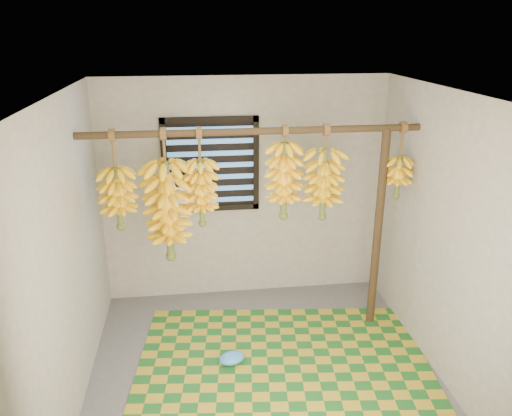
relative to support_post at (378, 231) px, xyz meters
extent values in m
cube|color=#505050|center=(-1.20, -0.70, -1.00)|extent=(3.00, 3.00, 0.01)
cube|color=silver|center=(-1.20, -0.70, 1.40)|extent=(3.00, 3.00, 0.01)
cube|color=gray|center=(-1.20, 0.80, 0.20)|extent=(3.00, 0.01, 2.40)
cube|color=gray|center=(-2.71, -0.70, 0.20)|extent=(0.01, 3.00, 2.40)
cube|color=gray|center=(0.30, -0.70, 0.20)|extent=(0.01, 3.00, 2.40)
cube|color=black|center=(-1.55, 0.78, 0.50)|extent=(1.00, 0.04, 1.00)
cylinder|color=#3E2B17|center=(-1.20, 0.00, 1.00)|extent=(3.00, 0.06, 0.06)
cylinder|color=#3E2B17|center=(0.00, 0.00, 0.00)|extent=(0.08, 0.08, 2.00)
cube|color=#1A591E|center=(-1.02, -0.71, -0.99)|extent=(2.81, 2.35, 0.01)
ellipsoid|color=#3A8ADA|center=(-1.47, -0.51, -0.94)|extent=(0.28, 0.23, 0.10)
cylinder|color=brown|center=(-2.39, 0.00, 0.86)|extent=(0.02, 0.02, 0.34)
cylinder|color=#4C5923|center=(-2.39, 0.00, 0.46)|extent=(0.06, 0.06, 0.52)
cylinder|color=brown|center=(-1.97, 0.00, 0.88)|extent=(0.02, 0.02, 0.30)
cylinder|color=#4C5923|center=(-1.97, 0.00, 0.32)|extent=(0.07, 0.07, 0.88)
cylinder|color=brown|center=(-1.67, 0.00, 0.89)|extent=(0.02, 0.02, 0.29)
cylinder|color=#4C5923|center=(-1.67, 0.00, 0.48)|extent=(0.05, 0.05, 0.58)
cylinder|color=brown|center=(-0.93, 0.00, 0.95)|extent=(0.02, 0.02, 0.16)
cylinder|color=#4C5923|center=(-0.93, 0.00, 0.56)|extent=(0.06, 0.06, 0.67)
cylinder|color=brown|center=(-0.56, 0.00, 0.91)|extent=(0.02, 0.02, 0.24)
cylinder|color=#4C5923|center=(-0.56, 0.00, 0.51)|extent=(0.06, 0.06, 0.62)
cylinder|color=brown|center=(0.15, 0.00, 0.87)|extent=(0.02, 0.02, 0.32)
cylinder|color=#4C5923|center=(0.15, 0.00, 0.56)|extent=(0.05, 0.05, 0.37)
camera|label=1|loc=(-1.73, -4.23, 1.86)|focal=35.00mm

